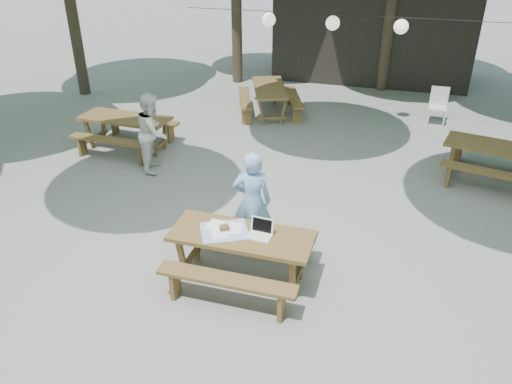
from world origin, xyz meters
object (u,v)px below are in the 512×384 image
object	(u,v)px
plastic_chair	(437,113)
main_picnic_table	(242,255)
woman	(252,202)
second_person	(153,132)
picnic_table_nw	(127,132)

from	to	relation	value
plastic_chair	main_picnic_table	bearing A→B (deg)	-109.91
main_picnic_table	plastic_chair	bearing A→B (deg)	69.40
woman	second_person	distance (m)	3.48
picnic_table_nw	second_person	xyz separation A→B (m)	(1.10, -0.78, 0.42)
second_person	plastic_chair	xyz separation A→B (m)	(5.64, 4.50, -0.55)
main_picnic_table	plastic_chair	xyz separation A→B (m)	(2.79, 7.43, -0.13)
woman	main_picnic_table	bearing A→B (deg)	81.25
picnic_table_nw	second_person	world-z (taller)	second_person
second_person	plastic_chair	distance (m)	7.24
woman	plastic_chair	size ratio (longest dim) A/B	1.82
main_picnic_table	picnic_table_nw	world-z (taller)	same
picnic_table_nw	plastic_chair	distance (m)	7.69
picnic_table_nw	woman	bearing A→B (deg)	-35.31
second_person	woman	bearing A→B (deg)	-143.82
woman	plastic_chair	world-z (taller)	woman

